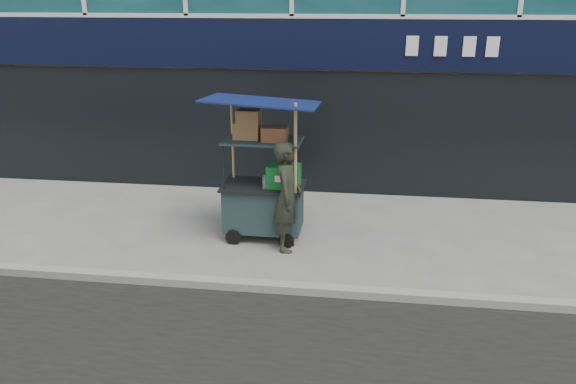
# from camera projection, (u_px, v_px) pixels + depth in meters

# --- Properties ---
(ground) EXTENTS (80.00, 80.00, 0.00)m
(ground) POSITION_uv_depth(u_px,v_px,m) (256.00, 283.00, 7.79)
(ground) COLOR slate
(ground) RESTS_ON ground
(curb) EXTENTS (80.00, 0.18, 0.12)m
(curb) POSITION_uv_depth(u_px,v_px,m) (253.00, 286.00, 7.58)
(curb) COLOR gray
(curb) RESTS_ON ground
(vendor_cart) EXTENTS (1.75, 1.25, 2.34)m
(vendor_cart) POSITION_uv_depth(u_px,v_px,m) (264.00, 190.00, 8.99)
(vendor_cart) COLOR #18262A
(vendor_cart) RESTS_ON ground
(vendor_man) EXTENTS (0.43, 0.64, 1.73)m
(vendor_man) POSITION_uv_depth(u_px,v_px,m) (287.00, 196.00, 8.56)
(vendor_man) COLOR black
(vendor_man) RESTS_ON ground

